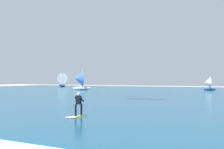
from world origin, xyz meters
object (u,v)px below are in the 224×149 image
Objects in this scene: kitesurfer at (77,108)px; sailboat_far_right at (79,80)px; sailboat_near_shore at (208,84)px; sailboat_center_horizon at (62,80)px.

kitesurfer is 49.28m from sailboat_far_right.
sailboat_near_shore is at bearing 22.74° from sailboat_far_right.
sailboat_center_horizon reaches higher than sailboat_near_shore.
kitesurfer is 52.79m from sailboat_near_shore.
sailboat_center_horizon is (-22.85, 22.09, 0.11)m from sailboat_far_right.
sailboat_near_shore is at bearing -10.96° from sailboat_center_horizon.
sailboat_near_shore is at bearing 88.83° from kitesurfer.
sailboat_far_right is at bearing -157.26° from sailboat_near_shore.
sailboat_near_shore is (1.08, 52.77, 1.00)m from kitesurfer.
sailboat_near_shore is (28.82, 12.08, -0.82)m from sailboat_far_right.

